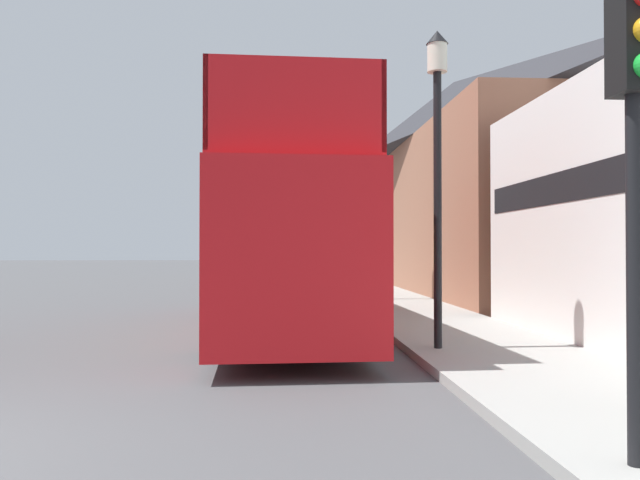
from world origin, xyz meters
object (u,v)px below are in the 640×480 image
object	(u,v)px
tour_bus	(282,241)
traffic_signal	(636,108)
lamp_post_second	(361,187)
lamp_post_nearest	(437,131)
lamp_post_third	(332,219)
parked_car_ahead_of_bus	(307,279)

from	to	relation	value
tour_bus	traffic_signal	size ratio (longest dim) A/B	2.89
tour_bus	lamp_post_second	bearing A→B (deg)	66.53
tour_bus	lamp_post_nearest	world-z (taller)	lamp_post_nearest
lamp_post_nearest	tour_bus	bearing A→B (deg)	126.94
traffic_signal	lamp_post_third	xyz separation A→B (m)	(-0.19, 24.88, 0.37)
lamp_post_nearest	lamp_post_second	xyz separation A→B (m)	(0.02, 9.72, 0.08)
parked_car_ahead_of_bus	lamp_post_nearest	xyz separation A→B (m)	(1.60, -11.44, 2.92)
parked_car_ahead_of_bus	lamp_post_nearest	world-z (taller)	lamp_post_nearest
lamp_post_second	lamp_post_third	xyz separation A→B (m)	(-0.12, 9.72, -0.57)
tour_bus	parked_car_ahead_of_bus	bearing A→B (deg)	81.62
lamp_post_third	tour_bus	bearing A→B (deg)	-98.40
traffic_signal	lamp_post_nearest	distance (m)	5.51
traffic_signal	lamp_post_nearest	xyz separation A→B (m)	(-0.08, 5.44, 0.87)
tour_bus	lamp_post_second	size ratio (longest dim) A/B	1.97
lamp_post_second	parked_car_ahead_of_bus	bearing A→B (deg)	133.11
parked_car_ahead_of_bus	lamp_post_second	xyz separation A→B (m)	(1.61, -1.72, 3.00)
tour_bus	parked_car_ahead_of_bus	xyz separation A→B (m)	(0.89, 8.13, -1.20)
tour_bus	lamp_post_nearest	bearing A→B (deg)	-55.19
tour_bus	lamp_post_third	size ratio (longest dim) A/B	2.40
tour_bus	lamp_post_third	distance (m)	16.35
traffic_signal	lamp_post_nearest	size ratio (longest dim) A/B	0.70
lamp_post_second	lamp_post_third	bearing A→B (deg)	90.71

